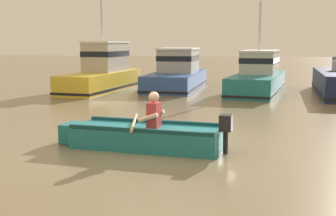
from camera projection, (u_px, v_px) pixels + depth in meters
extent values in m
plane|color=#7A6B4C|center=(159.00, 149.00, 9.18)|extent=(120.00, 120.00, 0.00)
cube|color=#1E727A|center=(147.00, 137.00, 9.22)|extent=(3.22, 1.53, 0.44)
cube|color=#1E727A|center=(73.00, 133.00, 9.72)|extent=(0.48, 0.66, 0.42)
cube|color=#103F43|center=(138.00, 130.00, 8.70)|extent=(3.02, 0.51, 0.08)
cube|color=#103F43|center=(155.00, 122.00, 9.66)|extent=(3.02, 0.51, 0.08)
cube|color=teal|center=(152.00, 129.00, 9.16)|extent=(0.42, 1.04, 0.06)
cylinder|color=black|center=(226.00, 140.00, 8.74)|extent=(0.11, 0.11, 0.54)
cube|color=black|center=(226.00, 123.00, 8.68)|extent=(0.28, 0.31, 0.32)
cube|color=#B23333|center=(154.00, 115.00, 9.10)|extent=(0.27, 0.37, 0.52)
sphere|color=beige|center=(154.00, 97.00, 9.05)|extent=(0.22, 0.22, 0.22)
cylinder|color=beige|center=(148.00, 118.00, 8.91)|extent=(0.43, 0.15, 0.23)
cylinder|color=beige|center=(155.00, 114.00, 9.33)|extent=(0.43, 0.15, 0.23)
cylinder|color=tan|center=(134.00, 122.00, 9.42)|extent=(0.40, 1.98, 0.06)
cube|color=gold|center=(102.00, 81.00, 20.13)|extent=(2.50, 6.06, 0.84)
cube|color=black|center=(102.00, 87.00, 20.17)|extent=(2.54, 6.10, 0.10)
cube|color=#B2ADA3|center=(106.00, 57.00, 20.47)|extent=(1.65, 2.63, 1.31)
cube|color=black|center=(106.00, 54.00, 20.44)|extent=(1.69, 2.66, 0.24)
cube|color=white|center=(106.00, 42.00, 20.37)|extent=(1.73, 2.76, 0.08)
cylinder|color=silver|center=(102.00, 29.00, 19.91)|extent=(0.10, 0.10, 3.90)
cube|color=#2D519E|center=(177.00, 80.00, 21.10)|extent=(2.44, 6.32, 0.76)
cube|color=black|center=(177.00, 85.00, 21.13)|extent=(2.48, 6.36, 0.10)
cube|color=#B2ADA3|center=(179.00, 61.00, 21.50)|extent=(1.78, 2.70, 1.07)
cube|color=black|center=(179.00, 58.00, 21.48)|extent=(1.81, 2.73, 0.24)
cube|color=white|center=(179.00, 49.00, 21.42)|extent=(1.87, 2.83, 0.08)
cube|color=#1E727A|center=(258.00, 83.00, 19.39)|extent=(2.94, 6.49, 0.81)
cube|color=black|center=(257.00, 89.00, 19.43)|extent=(2.98, 6.54, 0.10)
cube|color=beige|center=(260.00, 63.00, 19.78)|extent=(1.88, 2.85, 0.95)
cube|color=black|center=(260.00, 60.00, 19.77)|extent=(1.91, 2.88, 0.24)
cube|color=white|center=(260.00, 51.00, 19.71)|extent=(1.97, 2.99, 0.08)
cylinder|color=silver|center=(259.00, 38.00, 19.24)|extent=(0.10, 0.10, 3.15)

